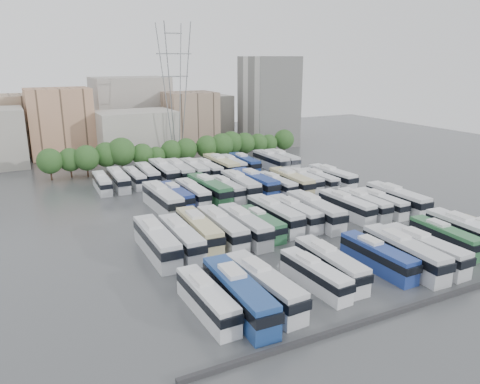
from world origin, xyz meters
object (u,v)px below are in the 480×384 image
bus_r0_s5 (330,264)px  bus_r2_s6 (226,189)px  bus_r0_s4 (315,274)px  bus_r0_s7 (378,256)px  bus_r1_s1 (181,238)px  bus_r2_s12 (319,180)px  bus_r3_s12 (271,161)px  bus_r1_s11 (363,204)px  bus_r1_s12 (381,203)px  bus_r2_s8 (255,183)px  bus_r3_s3 (147,174)px  bus_r3_s13 (282,159)px  bus_r3_s0 (102,183)px  bus_r1_s10 (346,206)px  bus_r2_s9 (276,185)px  bus_r3_s7 (207,169)px  bus_r2_s13 (332,177)px  bus_r2_s2 (162,199)px  bus_r2_s4 (193,193)px  bus_r3_s4 (164,172)px  bus_r0_s2 (264,285)px  bus_r1_s7 (295,213)px  bus_r0_s8 (404,253)px  bus_r1_s5 (261,223)px  bus_r3_s6 (194,170)px  bus_r1_s6 (275,214)px  bus_r1_s2 (199,230)px  bus_r1_s13 (397,199)px  bus_r3_s10 (244,163)px  bus_r0_s11 (445,237)px  bus_r2_s11 (303,180)px  bus_r3_s5 (179,171)px  bus_r3_s1 (119,179)px  bus_r2_s10 (291,182)px  electricity_pylon (175,86)px  bus_r1_s8 (315,210)px  bus_r3_s9 (232,165)px  bus_r2_s5 (209,189)px  bus_r1_s4 (244,225)px  bus_r0_s1 (239,294)px  bus_r3_s8 (221,166)px  bus_r0_s12 (468,232)px  bus_r2_s3 (176,196)px  apartment_tower (269,102)px

bus_r0_s5 → bus_r2_s6: bus_r0_s5 is taller
bus_r0_s4 → bus_r0_s7: bearing=-0.3°
bus_r1_s1 → bus_r2_s12: size_ratio=1.13×
bus_r0_s5 → bus_r3_s12: bearing=67.8°
bus_r1_s1 → bus_r1_s11: bearing=2.7°
bus_r1_s12 → bus_r2_s8: bearing=124.4°
bus_r3_s3 → bus_r3_s13: bus_r3_s13 is taller
bus_r3_s0 → bus_r1_s10: bearing=-43.9°
bus_r2_s9 → bus_r3_s7: 19.26m
bus_r2_s13 → bus_r3_s7: 27.25m
bus_r2_s2 → bus_r3_s13: (36.27, 19.16, -0.18)m
bus_r2_s4 → bus_r0_s7: bearing=-74.9°
bus_r2_s2 → bus_r2_s9: size_ratio=1.16×
bus_r0_s4 → bus_r3_s4: bearing=87.5°
bus_r0_s2 → bus_r3_s12: bearing=55.7°
bus_r0_s7 → bus_r2_s4: size_ratio=0.98×
bus_r1_s7 → bus_r0_s7: bearing=-90.6°
bus_r2_s2 → bus_r3_s13: bus_r2_s2 is taller
bus_r0_s8 → bus_r1_s7: bus_r0_s8 is taller
bus_r1_s1 → bus_r1_s5: size_ratio=1.16×
bus_r3_s6 → bus_r1_s6: bearing=-88.5°
bus_r3_s12 → bus_r0_s7: bearing=-107.2°
bus_r1_s2 → bus_r1_s13: 36.48m
bus_r3_s10 → bus_r0_s11: bearing=-85.0°
bus_r2_s11 → bus_r2_s13: bearing=-6.1°
bus_r0_s8 → bus_r3_s5: size_ratio=0.99×
bus_r0_s8 → bus_r2_s11: bearing=77.8°
bus_r3_s5 → bus_r3_s1: bearing=-177.4°
bus_r1_s6 → bus_r1_s11: bus_r1_s6 is taller
bus_r1_s1 → bus_r3_s0: (-3.49, 35.86, -0.27)m
bus_r0_s4 → bus_r2_s10: 40.45m
electricity_pylon → bus_r0_s11: size_ratio=2.97×
electricity_pylon → bus_r0_s2: (-16.98, -74.49, -16.68)m
bus_r1_s2 → bus_r1_s8: (19.80, -0.46, 0.07)m
bus_r3_s9 → bus_r2_s4: bearing=-131.2°
bus_r2_s5 → bus_r3_s3: size_ratio=1.13×
electricity_pylon → bus_r3_s6: bearing=-99.9°
bus_r1_s4 → bus_r3_s4: bus_r3_s4 is taller
bus_r1_s5 → bus_r3_s6: size_ratio=0.86×
bus_r1_s13 → bus_r3_s6: 43.37m
bus_r0_s1 → bus_r3_s8: 59.69m
bus_r1_s4 → bus_r1_s7: bearing=10.6°
bus_r1_s10 → bus_r3_s1: 45.93m
bus_r0_s12 → bus_r3_s6: 56.91m
bus_r0_s4 → bus_r2_s3: bus_r2_s3 is taller
bus_r2_s6 → bus_r2_s12: bearing=-8.1°
bus_r1_s13 → bus_r3_s6: bearing=122.9°
bus_r0_s12 → bus_r1_s6: 27.68m
bus_r1_s1 → bus_r2_s5: (13.02, 20.34, 0.16)m
apartment_tower → bus_r2_s9: bearing=-118.9°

